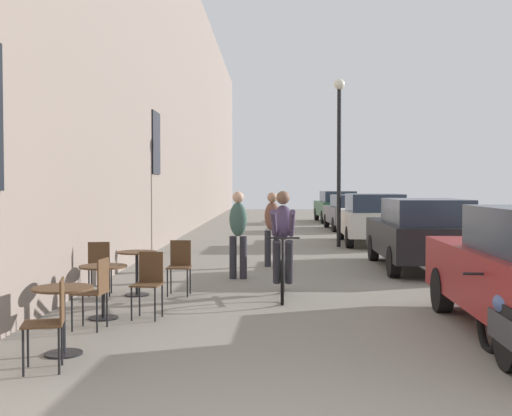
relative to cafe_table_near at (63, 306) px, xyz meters
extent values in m
cube|color=gray|center=(-1.19, 11.28, 4.55)|extent=(0.50, 68.00, 10.14)
cube|color=black|center=(-0.92, 10.65, 2.44)|extent=(0.04, 1.10, 1.70)
cylinder|color=black|center=(0.00, 0.00, -0.51)|extent=(0.40, 0.40, 0.02)
cylinder|color=black|center=(0.00, 0.00, -0.16)|extent=(0.05, 0.05, 0.67)
cylinder|color=#4C331E|center=(0.00, 0.00, 0.19)|extent=(0.64, 0.64, 0.02)
cylinder|color=black|center=(-0.12, -0.80, -0.30)|extent=(0.02, 0.02, 0.45)
cylinder|color=black|center=(-0.19, -0.48, -0.30)|extent=(0.02, 0.02, 0.45)
cylinder|color=black|center=(0.19, -0.72, -0.30)|extent=(0.02, 0.02, 0.45)
cylinder|color=black|center=(0.12, -0.41, -0.30)|extent=(0.02, 0.02, 0.45)
cube|color=#4C331E|center=(0.00, -0.60, -0.06)|extent=(0.46, 0.46, 0.02)
cube|color=#4C331E|center=(0.18, -0.56, 0.16)|extent=(0.10, 0.34, 0.42)
cylinder|color=black|center=(-0.06, 1.82, -0.51)|extent=(0.40, 0.40, 0.02)
cylinder|color=black|center=(-0.06, 1.82, -0.16)|extent=(0.05, 0.05, 0.67)
cylinder|color=#4C331E|center=(-0.06, 1.82, 0.19)|extent=(0.64, 0.64, 0.02)
cylinder|color=black|center=(0.68, 1.64, -0.30)|extent=(0.02, 0.02, 0.45)
cylinder|color=black|center=(0.36, 1.68, -0.30)|extent=(0.02, 0.02, 0.45)
cylinder|color=black|center=(0.72, 1.96, -0.30)|extent=(0.02, 0.02, 0.45)
cylinder|color=black|center=(0.40, 2.00, -0.30)|extent=(0.02, 0.02, 0.45)
cube|color=#4C331E|center=(0.54, 1.82, -0.06)|extent=(0.43, 0.43, 0.02)
cube|color=#4C331E|center=(0.56, 2.00, 0.16)|extent=(0.34, 0.06, 0.42)
cylinder|color=black|center=(-0.24, 1.04, -0.30)|extent=(0.02, 0.02, 0.45)
cylinder|color=black|center=(-0.20, 1.36, -0.30)|extent=(0.02, 0.02, 0.45)
cylinder|color=black|center=(0.08, 1.00, -0.30)|extent=(0.02, 0.02, 0.45)
cylinder|color=black|center=(0.12, 1.32, -0.30)|extent=(0.02, 0.02, 0.45)
cube|color=#4C331E|center=(-0.06, 1.18, -0.06)|extent=(0.42, 0.42, 0.02)
cube|color=#4C331E|center=(0.12, 1.16, 0.16)|extent=(0.06, 0.34, 0.42)
cylinder|color=black|center=(0.02, 3.65, -0.51)|extent=(0.40, 0.40, 0.02)
cylinder|color=black|center=(0.02, 3.65, -0.16)|extent=(0.05, 0.05, 0.67)
cylinder|color=#4C331E|center=(0.02, 3.65, 0.19)|extent=(0.64, 0.64, 0.02)
cylinder|color=black|center=(0.86, 3.48, -0.30)|extent=(0.02, 0.02, 0.45)
cylinder|color=black|center=(0.54, 3.49, -0.30)|extent=(0.02, 0.02, 0.45)
cylinder|color=black|center=(0.87, 3.81, -0.30)|extent=(0.02, 0.02, 0.45)
cylinder|color=black|center=(0.55, 3.81, -0.30)|extent=(0.02, 0.02, 0.45)
cube|color=#4C331E|center=(0.71, 3.65, -0.06)|extent=(0.39, 0.39, 0.02)
cube|color=#4C331E|center=(0.71, 3.83, 0.16)|extent=(0.34, 0.03, 0.42)
cylinder|color=black|center=(-0.77, 3.78, -0.30)|extent=(0.02, 0.02, 0.45)
cylinder|color=black|center=(-0.45, 3.83, -0.30)|extent=(0.02, 0.02, 0.45)
cylinder|color=black|center=(-0.72, 3.46, -0.30)|extent=(0.02, 0.02, 0.45)
cylinder|color=black|center=(-0.40, 3.51, -0.30)|extent=(0.02, 0.02, 0.45)
cube|color=#4C331E|center=(-0.59, 3.65, -0.06)|extent=(0.43, 0.43, 0.02)
cube|color=#4C331E|center=(-0.56, 3.47, 0.16)|extent=(0.34, 0.07, 0.42)
torus|color=black|center=(2.38, 2.96, -0.19)|extent=(0.07, 0.71, 0.71)
torus|color=black|center=(2.41, 4.01, -0.19)|extent=(0.07, 0.71, 0.71)
cylinder|color=black|center=(2.41, 3.92, 0.09)|extent=(0.04, 0.22, 0.58)
cylinder|color=black|center=(2.40, 3.42, 0.43)|extent=(0.06, 0.83, 0.14)
cylinder|color=black|center=(2.38, 2.98, 0.14)|extent=(0.04, 0.09, 0.67)
cylinder|color=black|center=(2.40, 3.51, -0.15)|extent=(0.06, 1.00, 0.12)
cylinder|color=black|center=(2.39, 3.01, 0.48)|extent=(0.52, 0.04, 0.03)
ellipsoid|color=black|center=(2.41, 3.83, 0.41)|extent=(0.12, 0.24, 0.06)
ellipsoid|color=#4C3D5B|center=(2.41, 3.75, 0.68)|extent=(0.35, 0.36, 0.59)
sphere|color=brown|center=(2.40, 3.71, 1.08)|extent=(0.22, 0.22, 0.22)
cylinder|color=#26262D|center=(2.50, 3.67, 0.03)|extent=(0.14, 0.40, 0.75)
cylinder|color=#26262D|center=(2.30, 3.67, 0.03)|extent=(0.14, 0.40, 0.75)
cylinder|color=#4C3D5B|center=(2.54, 3.35, 0.68)|extent=(0.09, 0.75, 0.48)
cylinder|color=#4C3D5B|center=(2.25, 3.36, 0.68)|extent=(0.13, 0.75, 0.48)
cylinder|color=#26262D|center=(1.68, 5.52, -0.11)|extent=(0.14, 0.14, 0.82)
cylinder|color=#26262D|center=(1.48, 5.53, -0.11)|extent=(0.14, 0.14, 0.82)
ellipsoid|color=#38564C|center=(1.58, 5.53, 0.63)|extent=(0.36, 0.27, 0.65)
sphere|color=tan|center=(1.58, 5.53, 1.05)|extent=(0.22, 0.22, 0.22)
cylinder|color=#26262D|center=(2.14, 7.38, -0.12)|extent=(0.14, 0.14, 0.80)
cylinder|color=#26262D|center=(2.34, 7.40, -0.12)|extent=(0.14, 0.14, 0.80)
ellipsoid|color=brown|center=(2.24, 7.39, 0.60)|extent=(0.36, 0.27, 0.63)
sphere|color=#A57A5B|center=(2.24, 7.39, 1.01)|extent=(0.22, 0.22, 0.22)
cylinder|color=black|center=(4.20, 12.00, 1.78)|extent=(0.12, 0.12, 4.60)
sphere|color=silver|center=(4.20, 12.00, 4.22)|extent=(0.32, 0.32, 0.32)
cylinder|color=black|center=(4.64, 2.38, -0.21)|extent=(0.22, 0.64, 0.63)
cube|color=black|center=(5.44, 7.18, 0.13)|extent=(1.85, 4.30, 0.69)
cube|color=#283342|center=(5.43, 6.67, 0.74)|extent=(1.53, 2.33, 0.52)
cylinder|color=black|center=(4.67, 8.61, -0.21)|extent=(0.21, 0.62, 0.61)
cylinder|color=black|center=(6.27, 8.58, -0.21)|extent=(0.21, 0.62, 0.61)
cylinder|color=black|center=(4.61, 5.79, -0.21)|extent=(0.21, 0.62, 0.61)
cylinder|color=black|center=(6.22, 5.76, -0.21)|extent=(0.21, 0.62, 0.61)
cube|color=beige|center=(5.32, 13.04, 0.15)|extent=(1.89, 4.38, 0.71)
cube|color=#283342|center=(5.31, 12.52, 0.76)|extent=(1.56, 2.38, 0.53)
cylinder|color=black|center=(4.53, 14.49, -0.21)|extent=(0.22, 0.63, 0.63)
cylinder|color=black|center=(6.17, 14.46, -0.21)|extent=(0.22, 0.63, 0.63)
cylinder|color=black|center=(4.47, 11.62, -0.21)|extent=(0.22, 0.63, 0.63)
cylinder|color=black|center=(6.10, 11.59, -0.21)|extent=(0.22, 0.63, 0.63)
cube|color=#595960|center=(5.39, 19.29, 0.09)|extent=(1.79, 4.06, 0.65)
cube|color=#283342|center=(5.41, 18.81, 0.66)|extent=(1.46, 2.21, 0.48)
cylinder|color=black|center=(4.59, 20.59, -0.23)|extent=(0.20, 0.58, 0.58)
cylinder|color=black|center=(6.10, 20.64, -0.23)|extent=(0.20, 0.58, 0.58)
cylinder|color=black|center=(4.68, 17.95, -0.23)|extent=(0.20, 0.58, 0.58)
cylinder|color=black|center=(6.19, 18.00, -0.23)|extent=(0.20, 0.58, 0.58)
cube|color=#23512D|center=(5.43, 24.80, 0.14)|extent=(1.94, 4.35, 0.70)
cube|color=#283342|center=(5.45, 24.29, 0.74)|extent=(1.58, 2.37, 0.52)
cylinder|color=black|center=(4.57, 26.18, -0.21)|extent=(0.22, 0.62, 0.62)
cylinder|color=black|center=(6.18, 26.24, -0.21)|extent=(0.22, 0.62, 0.62)
cylinder|color=black|center=(4.68, 23.36, -0.21)|extent=(0.22, 0.62, 0.62)
cylinder|color=black|center=(6.29, 23.42, -0.21)|extent=(0.22, 0.62, 0.62)
torus|color=black|center=(4.58, 0.28, -0.22)|extent=(0.11, 0.69, 0.69)
cube|color=#333338|center=(4.56, -0.44, -0.12)|extent=(0.26, 0.77, 0.28)
ellipsoid|color=#384C84|center=(4.57, -0.34, 0.10)|extent=(0.30, 0.53, 0.24)
cylinder|color=black|center=(4.58, 0.18, 0.33)|extent=(0.62, 0.05, 0.03)
camera|label=1|loc=(2.21, -6.66, 1.28)|focal=44.66mm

